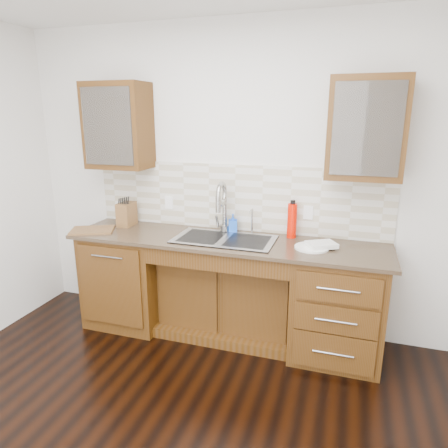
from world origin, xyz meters
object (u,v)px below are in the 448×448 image
(knife_block, at_px, (127,214))
(soap_bottle, at_px, (233,223))
(plate, at_px, (312,248))
(water_bottle, at_px, (292,221))
(cutting_board, at_px, (92,230))

(knife_block, bearing_deg, soap_bottle, 4.07)
(plate, relative_size, knife_block, 1.22)
(water_bottle, height_order, cutting_board, water_bottle)
(knife_block, bearing_deg, cutting_board, -129.47)
(knife_block, distance_m, cutting_board, 0.35)
(soap_bottle, relative_size, plate, 0.61)
(plate, xyz_separation_m, knife_block, (-1.73, 0.15, 0.10))
(water_bottle, height_order, knife_block, water_bottle)
(water_bottle, bearing_deg, plate, -51.04)
(cutting_board, bearing_deg, plate, 3.22)
(plate, xyz_separation_m, cutting_board, (-1.94, -0.11, 0.00))
(plate, height_order, cutting_board, cutting_board)
(soap_bottle, xyz_separation_m, knife_block, (-1.01, -0.09, 0.03))
(water_bottle, distance_m, plate, 0.34)
(soap_bottle, distance_m, plate, 0.76)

